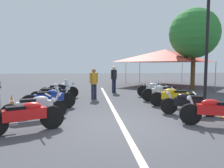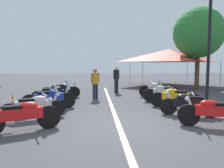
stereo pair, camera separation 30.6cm
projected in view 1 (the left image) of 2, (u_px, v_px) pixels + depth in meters
name	position (u px, v px, depth m)	size (l,w,h in m)	color
ground_plane	(122.00, 126.00, 6.46)	(80.00, 80.00, 0.00)	#424247
lane_centre_stripe	(111.00, 105.00, 9.67)	(14.83, 0.16, 0.01)	beige
motorcycle_left_row_0	(26.00, 116.00, 5.78)	(1.04, 2.00, 1.01)	black
motorcycle_left_row_1	(36.00, 106.00, 7.15)	(0.99, 2.03, 1.19)	black
motorcycle_left_row_2	(50.00, 98.00, 8.71)	(1.03, 2.10, 1.23)	black
motorcycle_left_row_3	(53.00, 94.00, 10.05)	(0.89, 1.97, 1.00)	black
motorcycle_left_row_4	(59.00, 90.00, 11.66)	(0.76, 2.10, 1.00)	black
motorcycle_right_row_0	(216.00, 111.00, 6.37)	(0.96, 2.07, 1.01)	black
motorcycle_right_row_1	(189.00, 103.00, 7.78)	(0.98, 1.95, 0.99)	black
motorcycle_right_row_2	(174.00, 96.00, 9.27)	(0.99, 2.05, 1.21)	black
motorcycle_right_row_3	(163.00, 93.00, 10.64)	(0.81, 2.08, 1.01)	black
motorcycle_right_row_4	(156.00, 89.00, 12.12)	(0.91, 2.15, 1.01)	black
street_lamp_twin_globe	(208.00, 24.00, 9.56)	(0.32, 1.22, 5.45)	black
traffic_cone_0	(12.00, 102.00, 8.86)	(0.36, 0.36, 0.61)	orange
bystander_0	(94.00, 81.00, 11.37)	(0.34, 0.45, 1.65)	#1E2338
bystander_1	(114.00, 77.00, 13.99)	(0.38, 0.42, 1.75)	#1E2338
roadside_tree_0	(194.00, 34.00, 15.63)	(3.64, 3.64, 5.97)	brown
event_tent	(165.00, 56.00, 18.82)	(6.62, 6.62, 3.20)	#E54C3F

